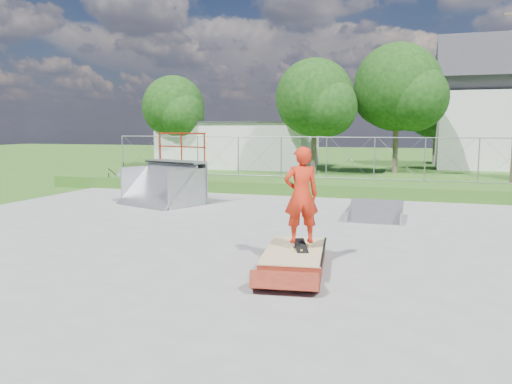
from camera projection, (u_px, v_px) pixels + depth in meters
ground at (249, 244)px, 11.57m from camera, size 120.00×120.00×0.00m
concrete_pad at (249, 243)px, 11.57m from camera, size 20.00×16.00×0.04m
grass_berm at (322, 187)px, 20.52m from camera, size 24.00×3.00×0.50m
grind_box at (295, 258)px, 9.60m from camera, size 1.40×2.42×0.34m
quarter_pipe at (160, 169)px, 17.24m from camera, size 3.09×2.86×2.50m
flat_bank_ramp at (375, 212)px, 14.43m from camera, size 1.54×1.64×0.47m
skateboard at (301, 246)px, 9.68m from camera, size 0.47×0.82×0.13m
skater at (301, 199)px, 9.56m from camera, size 0.80×0.69×1.86m
concrete_stairs at (130, 179)px, 22.29m from camera, size 1.50×1.60×0.80m
chain_link_fence at (326, 158)px, 21.32m from camera, size 20.00×0.06×1.80m
utility_building_flat at (240, 145)px, 34.58m from camera, size 10.00×6.00×3.00m
gable_house at (502, 110)px, 32.97m from camera, size 8.40×6.08×8.94m
tree_left_near at (318, 100)px, 28.42m from camera, size 4.76×4.48×6.65m
tree_center at (402, 90)px, 28.85m from camera, size 5.44×5.12×7.60m
tree_left_far at (176, 109)px, 33.36m from camera, size 4.42×4.16×6.18m
tree_back_mid at (439, 115)px, 35.89m from camera, size 4.08×3.84×5.70m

